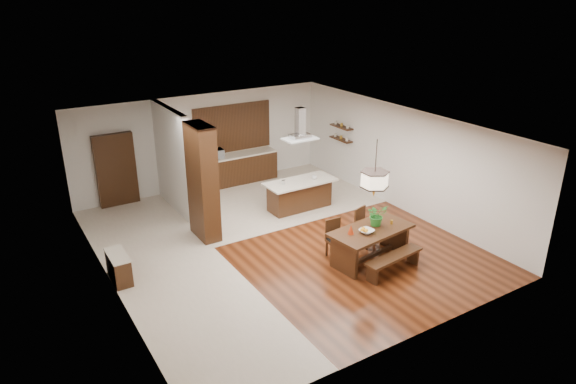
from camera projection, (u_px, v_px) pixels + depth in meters
room_shell at (277, 162)px, 11.95m from camera, size 9.00×9.04×2.92m
tile_hallway at (171, 271)px, 11.38m from camera, size 2.50×9.00×0.01m
tile_kitchen at (271, 198)px, 15.30m from camera, size 5.50×4.00×0.01m
soffit_band at (277, 128)px, 11.65m from camera, size 8.00×9.00×0.02m
partition_pier at (203, 182)px, 12.45m from camera, size 0.45×1.00×2.90m
partition_stub at (173, 159)px, 14.10m from camera, size 0.18×2.40×2.90m
hallway_console at (119, 268)px, 10.90m from camera, size 0.37×0.88×0.63m
hallway_doorway at (116, 170)px, 14.49m from camera, size 1.10×0.20×2.10m
rear_counter at (237, 168)px, 16.35m from camera, size 2.60×0.62×0.95m
kitchen_window at (232, 128)px, 16.08m from camera, size 2.60×0.08×1.50m
shelf_lower at (341, 139)px, 16.14m from camera, size 0.26×0.90×0.04m
shelf_upper at (341, 127)px, 15.99m from camera, size 0.26×0.90×0.04m
dining_table at (371, 237)px, 11.60m from camera, size 2.05×1.21×0.81m
dining_bench at (393, 264)px, 11.24m from camera, size 1.57×0.52×0.43m
dining_chair_left at (337, 240)px, 11.80m from camera, size 0.43×0.43×0.92m
dining_chair_right at (366, 227)px, 12.36m from camera, size 0.52×0.52×0.95m
pendant_lantern at (375, 169)px, 10.99m from camera, size 0.64×0.64×1.31m
foliage_plant at (377, 215)px, 11.61m from camera, size 0.50×0.45×0.51m
fruit_bowl at (367, 231)px, 11.33m from camera, size 0.36×0.36×0.08m
napkin_cone at (351, 229)px, 11.25m from camera, size 0.14×0.14×0.22m
gold_ornament at (392, 222)px, 11.75m from camera, size 0.08×0.08×0.09m
kitchen_island at (300, 194)px, 14.44m from camera, size 2.04×0.90×0.84m
range_hood at (300, 124)px, 13.69m from camera, size 0.90×0.55×0.87m
island_cup at (314, 177)px, 14.38m from camera, size 0.17×0.17×0.11m
microwave at (215, 154)px, 15.71m from camera, size 0.53×0.37×0.29m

